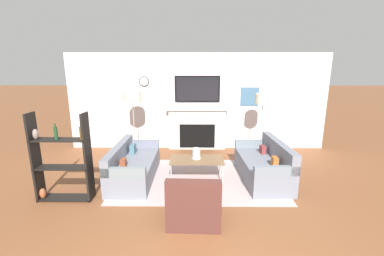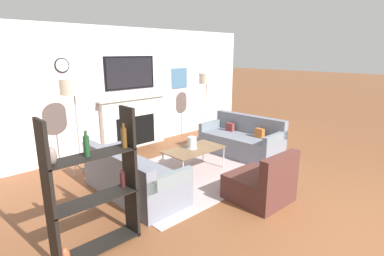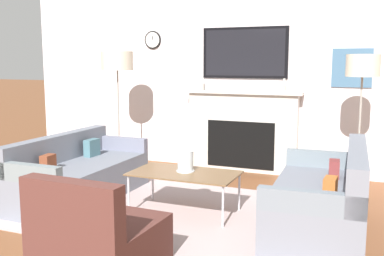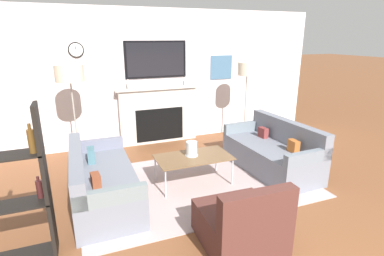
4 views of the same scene
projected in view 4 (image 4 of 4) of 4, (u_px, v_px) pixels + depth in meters
fireplace_wall at (157, 84)px, 6.16m from camera, size 7.30×0.28×2.70m
area_rug at (196, 183)px, 4.59m from camera, size 3.38×2.22×0.01m
couch_left at (101, 183)px, 4.03m from camera, size 0.80×1.82×0.74m
couch_right at (272, 153)px, 4.99m from camera, size 0.89×1.76×0.83m
armchair at (241, 225)px, 3.16m from camera, size 0.82×0.85×0.79m
coffee_table at (193, 158)px, 4.48m from camera, size 1.12×0.63×0.44m
hurricane_candle at (192, 149)px, 4.48m from camera, size 0.19×0.19×0.22m
floor_lamp_left at (70, 74)px, 4.73m from camera, size 0.45×0.45×1.74m
floor_lamp_right at (247, 70)px, 5.89m from camera, size 0.38×0.38×1.68m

